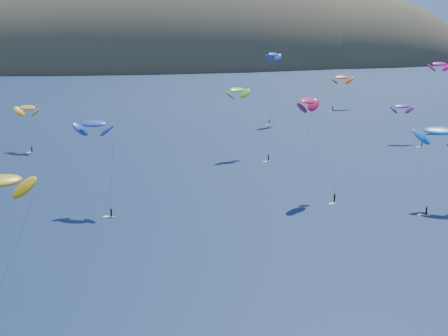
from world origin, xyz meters
TOP-DOWN VIEW (x-y plane):
  - island at (39.40, 562.36)m, footprint 730.00×300.00m
  - kitesurfer_1 at (-51.90, 153.56)m, footprint 9.63×10.86m
  - kitesurfer_2 at (-44.71, 39.49)m, footprint 9.17×13.26m
  - kitesurfer_3 at (8.39, 132.96)m, footprint 11.76×14.73m
  - kitesurfer_4 at (35.41, 188.22)m, footprint 9.34×10.09m
  - kitesurfer_5 at (38.26, 75.15)m, footprint 12.15×12.61m
  - kitesurfer_6 at (64.46, 140.89)m, footprint 8.06×12.25m
  - kitesurfer_8 at (89.68, 162.66)m, footprint 8.79×7.00m
  - kitesurfer_9 at (13.73, 88.25)m, footprint 8.87×12.96m
  - kitesurfer_10 at (-32.69, 88.40)m, footprint 9.27×12.12m
  - kitesurfer_11 at (76.25, 219.05)m, footprint 12.83×10.69m

SIDE VIEW (x-z plane):
  - island at x=39.40m, z-range -115.74..94.26m
  - kitesurfer_6 at x=64.46m, z-range 4.68..18.36m
  - kitesurfer_1 at x=-51.90m, z-range 5.12..20.37m
  - kitesurfer_11 at x=76.25m, z-range 5.43..22.03m
  - kitesurfer_5 at x=38.26m, z-range 6.53..25.24m
  - kitesurfer_10 at x=-32.69m, z-range 7.67..27.79m
  - kitesurfer_2 at x=-44.71m, z-range 8.14..29.16m
  - kitesurfer_3 at x=8.39m, z-range 8.27..29.54m
  - kitesurfer_9 at x=13.73m, z-range 9.41..32.99m
  - kitesurfer_8 at x=89.68m, z-range 10.31..35.90m
  - kitesurfer_4 at x=35.41m, z-range 11.62..39.84m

